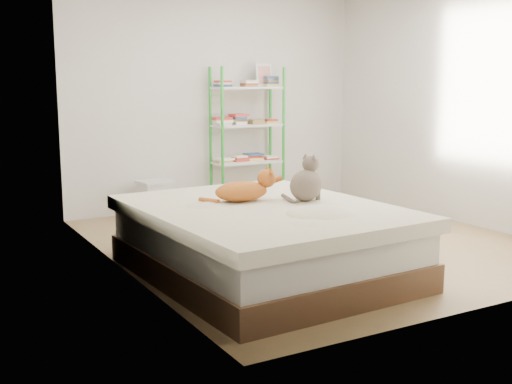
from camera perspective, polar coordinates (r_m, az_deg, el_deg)
room at (r=6.07m, az=5.32°, el=7.61°), size 3.81×4.21×2.61m
bed at (r=5.10m, az=0.68°, el=-4.34°), size 1.88×2.30×0.56m
orange_cat at (r=5.20m, az=-1.32°, el=0.30°), size 0.56×0.35×0.21m
grey_cat at (r=5.22m, az=4.47°, el=1.20°), size 0.40×0.37×0.37m
shelf_unit at (r=7.85m, az=-0.74°, el=5.08°), size 0.88×0.36×1.74m
cardboard_box at (r=6.85m, az=0.02°, el=-1.69°), size 0.47×0.45×0.37m
white_bin at (r=7.41m, az=-8.93°, el=-0.55°), size 0.39×0.36×0.41m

